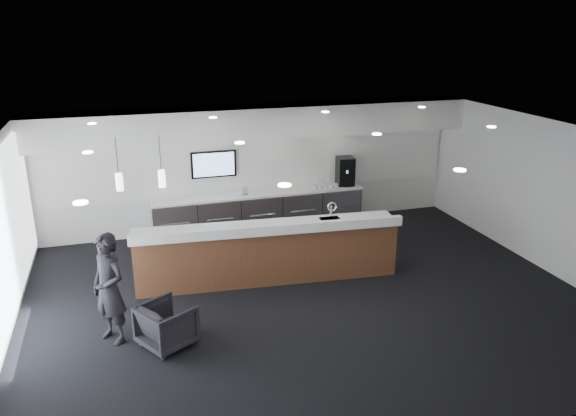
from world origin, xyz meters
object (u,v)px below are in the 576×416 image
object	(u,v)px
coffee_machine	(345,171)
lounge_guest	(109,289)
armchair	(167,325)
service_counter	(268,252)

from	to	relation	value
coffee_machine	lounge_guest	distance (m)	6.94
coffee_machine	armchair	size ratio (longest dim) A/B	0.90
service_counter	armchair	xyz separation A→B (m)	(-2.11, -1.80, -0.23)
armchair	service_counter	bearing A→B (deg)	-80.03
service_counter	lounge_guest	size ratio (longest dim) A/B	2.87
lounge_guest	service_counter	bearing A→B (deg)	78.16
coffee_machine	lounge_guest	xyz separation A→B (m)	(-5.60, -4.08, -0.40)
coffee_machine	lounge_guest	world-z (taller)	lounge_guest
service_counter	coffee_machine	xyz separation A→B (m)	(2.69, 2.67, 0.72)
service_counter	coffee_machine	bearing A→B (deg)	49.81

